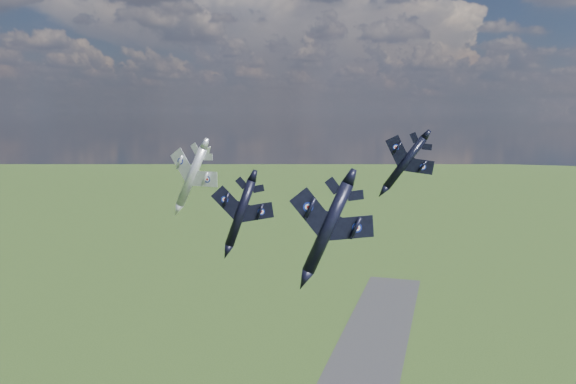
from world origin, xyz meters
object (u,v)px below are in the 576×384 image
(jet_left_silver, at_px, (191,177))
(jet_lead_navy, at_px, (240,213))
(jet_high_navy, at_px, (405,163))
(jet_right_navy, at_px, (328,228))

(jet_left_silver, bearing_deg, jet_lead_navy, -37.10)
(jet_lead_navy, xyz_separation_m, jet_left_silver, (-14.86, 15.91, 2.57))
(jet_lead_navy, bearing_deg, jet_high_navy, 21.39)
(jet_left_silver, bearing_deg, jet_right_navy, -27.60)
(jet_high_navy, bearing_deg, jet_left_silver, 172.22)
(jet_right_navy, distance_m, jet_left_silver, 35.29)
(jet_lead_navy, relative_size, jet_right_navy, 0.81)
(jet_high_navy, distance_m, jet_left_silver, 34.93)
(jet_high_navy, bearing_deg, jet_right_navy, -117.27)
(jet_right_navy, bearing_deg, jet_left_silver, 122.87)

